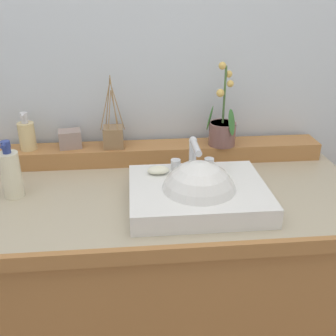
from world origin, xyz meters
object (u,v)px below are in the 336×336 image
at_px(sink_basin, 198,196).
at_px(reed_diffuser, 113,136).
at_px(trinket_box, 70,139).
at_px(soap_bar, 158,170).
at_px(potted_plant, 222,129).
at_px(lotion_bottle, 11,173).
at_px(soap_dispenser, 27,135).

distance_m(sink_basin, reed_diffuser, 0.44).
distance_m(sink_basin, trinket_box, 0.55).
height_order(soap_bar, trinket_box, trinket_box).
bearing_deg(potted_plant, sink_basin, -113.43).
bearing_deg(soap_bar, potted_plant, 41.48).
relative_size(trinket_box, lotion_bottle, 0.43).
xyz_separation_m(sink_basin, potted_plant, (0.14, 0.32, 0.10)).
distance_m(reed_diffuser, trinket_box, 0.16).
height_order(potted_plant, trinket_box, potted_plant).
relative_size(potted_plant, trinket_box, 3.83).
bearing_deg(soap_bar, soap_dispenser, 151.94).
relative_size(soap_bar, reed_diffuser, 0.26).
relative_size(soap_dispenser, trinket_box, 1.74).
bearing_deg(trinket_box, soap_bar, -48.73).
xyz_separation_m(sink_basin, soap_bar, (-0.11, 0.10, 0.04)).
bearing_deg(sink_basin, potted_plant, 66.57).
bearing_deg(trinket_box, soap_dispenser, 173.33).
distance_m(soap_bar, reed_diffuser, 0.28).
relative_size(sink_basin, reed_diffuser, 1.56).
xyz_separation_m(potted_plant, soap_dispenser, (-0.71, 0.02, -0.01)).
bearing_deg(lotion_bottle, reed_diffuser, 36.79).
bearing_deg(lotion_bottle, sink_basin, -10.71).
bearing_deg(reed_diffuser, potted_plant, -2.13).
xyz_separation_m(potted_plant, lotion_bottle, (-0.71, -0.22, -0.05)).
bearing_deg(reed_diffuser, trinket_box, 175.90).
height_order(sink_basin, soap_bar, sink_basin).
bearing_deg(potted_plant, soap_bar, -138.52).
relative_size(reed_diffuser, lotion_bottle, 1.42).
bearing_deg(sink_basin, soap_bar, 138.59).
distance_m(sink_basin, soap_dispenser, 0.67).
bearing_deg(soap_dispenser, lotion_bottle, -90.15).
bearing_deg(reed_diffuser, soap_dispenser, 179.25).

